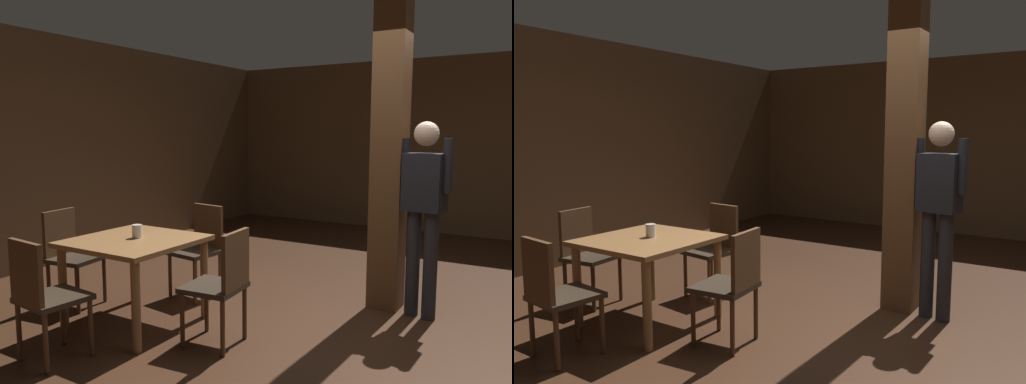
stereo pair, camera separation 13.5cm
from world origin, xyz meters
TOP-DOWN VIEW (x-y plane):
  - ground_plane at (0.00, 0.00)m, footprint 10.80×10.80m
  - wall_back at (0.00, 4.50)m, footprint 8.00×0.10m
  - wall_left at (-4.00, 0.00)m, footprint 0.10×9.00m
  - pillar at (-0.01, 0.65)m, footprint 0.28×0.28m
  - dining_table at (-1.70, -0.87)m, footprint 0.97×0.97m
  - chair_north at (-1.71, 0.03)m, footprint 0.47×0.47m
  - chair_west at (-2.58, -0.84)m, footprint 0.47×0.47m
  - chair_east at (-0.81, -0.85)m, footprint 0.46×0.46m
  - chair_south at (-1.72, -1.74)m, footprint 0.46×0.46m
  - napkin_cup at (-1.71, -0.83)m, footprint 0.08×0.08m
  - standing_person at (0.33, 0.55)m, footprint 0.47×0.26m

SIDE VIEW (x-z plane):
  - ground_plane at x=0.00m, z-range 0.00..0.00m
  - chair_north at x=-1.71m, z-range 0.06..0.95m
  - chair_west at x=-2.58m, z-range 0.06..0.95m
  - chair_east at x=-0.81m, z-range 0.06..0.95m
  - chair_south at x=-1.72m, z-range 0.06..0.95m
  - dining_table at x=-1.70m, z-range 0.25..0.99m
  - napkin_cup at x=-1.71m, z-range 0.74..0.85m
  - standing_person at x=0.33m, z-range 0.14..1.86m
  - wall_back at x=0.00m, z-range 0.00..2.80m
  - wall_left at x=-4.00m, z-range 0.00..2.80m
  - pillar at x=-0.01m, z-range 0.00..2.80m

